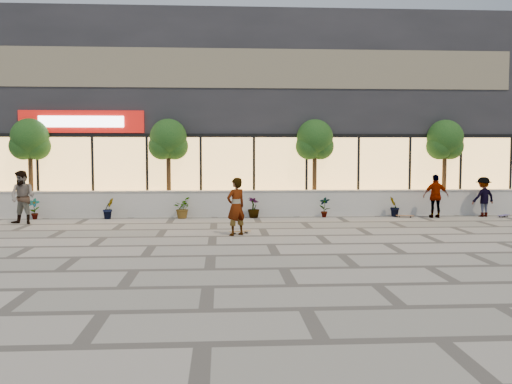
{
  "coord_description": "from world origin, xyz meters",
  "views": [
    {
      "loc": [
        -1.38,
        -15.67,
        2.58
      ],
      "look_at": [
        -0.26,
        2.41,
        1.3
      ],
      "focal_mm": 40.0,
      "sensor_mm": 36.0,
      "label": 1
    }
  ],
  "objects": [
    {
      "name": "skateboard_right_near",
      "position": [
        5.85,
        6.2,
        0.07
      ],
      "size": [
        0.72,
        0.38,
        0.08
      ],
      "rotation": [
        0.0,
        0.0,
        -0.3
      ],
      "color": "brown",
      "rests_on": "ground"
    },
    {
      "name": "tree_mideast",
      "position": [
        2.5,
        7.7,
        2.99
      ],
      "size": [
        1.6,
        1.5,
        3.92
      ],
      "color": "#433018",
      "rests_on": "ground"
    },
    {
      "name": "shrub_c",
      "position": [
        -2.9,
        6.45,
        0.41
      ],
      "size": [
        0.68,
        0.77,
        0.81
      ],
      "primitive_type": "imported",
      "rotation": [
        0.0,
        0.0,
        1.64
      ],
      "color": "#133D15",
      "rests_on": "ground"
    },
    {
      "name": "skater_left",
      "position": [
        -8.42,
        4.99,
        0.96
      ],
      "size": [
        1.09,
        0.94,
        1.92
      ],
      "primitive_type": "imported",
      "rotation": [
        0.0,
        0.0,
        -0.26
      ],
      "color": "tan",
      "rests_on": "ground"
    },
    {
      "name": "skater_right_far",
      "position": [
        9.05,
        6.3,
        0.79
      ],
      "size": [
        1.15,
        0.87,
        1.58
      ],
      "primitive_type": "imported",
      "rotation": [
        0.0,
        0.0,
        3.45
      ],
      "color": "maroon",
      "rests_on": "ground"
    },
    {
      "name": "planter_wall",
      "position": [
        0.0,
        7.0,
        0.52
      ],
      "size": [
        22.0,
        0.42,
        1.04
      ],
      "color": "silver",
      "rests_on": "ground"
    },
    {
      "name": "shrub_a",
      "position": [
        -8.5,
        6.45,
        0.41
      ],
      "size": [
        0.43,
        0.29,
        0.81
      ],
      "primitive_type": "imported",
      "color": "#133D15",
      "rests_on": "ground"
    },
    {
      "name": "skateboard_right_far",
      "position": [
        9.8,
        6.1,
        0.07
      ],
      "size": [
        0.66,
        0.58,
        0.08
      ],
      "rotation": [
        0.0,
        0.0,
        0.69
      ],
      "color": "#574A87",
      "rests_on": "ground"
    },
    {
      "name": "shrub_b",
      "position": [
        -5.7,
        6.45,
        0.41
      ],
      "size": [
        0.57,
        0.57,
        0.81
      ],
      "primitive_type": "imported",
      "rotation": [
        0.0,
        0.0,
        0.82
      ],
      "color": "#133D15",
      "rests_on": "ground"
    },
    {
      "name": "tree_west",
      "position": [
        -9.0,
        7.7,
        2.99
      ],
      "size": [
        1.6,
        1.5,
        3.92
      ],
      "color": "#433018",
      "rests_on": "ground"
    },
    {
      "name": "tree_midwest",
      "position": [
        -3.5,
        7.7,
        2.99
      ],
      "size": [
        1.6,
        1.5,
        3.92
      ],
      "color": "#433018",
      "rests_on": "ground"
    },
    {
      "name": "ground",
      "position": [
        0.0,
        0.0,
        0.0
      ],
      "size": [
        80.0,
        80.0,
        0.0
      ],
      "primitive_type": "plane",
      "color": "#A0988B",
      "rests_on": "ground"
    },
    {
      "name": "skater_right_near",
      "position": [
        7.0,
        6.0,
        0.85
      ],
      "size": [
        1.01,
        0.45,
        1.7
      ],
      "primitive_type": "imported",
      "rotation": [
        0.0,
        0.0,
        3.11
      ],
      "color": "silver",
      "rests_on": "ground"
    },
    {
      "name": "retail_building",
      "position": [
        -0.0,
        12.49,
        4.25
      ],
      "size": [
        24.0,
        9.17,
        8.5
      ],
      "color": "black",
      "rests_on": "ground"
    },
    {
      "name": "shrub_d",
      "position": [
        -0.1,
        6.45,
        0.41
      ],
      "size": [
        0.64,
        0.64,
        0.81
      ],
      "primitive_type": "imported",
      "rotation": [
        0.0,
        0.0,
        2.46
      ],
      "color": "#133D15",
      "rests_on": "ground"
    },
    {
      "name": "tree_east",
      "position": [
        8.0,
        7.7,
        2.99
      ],
      "size": [
        1.6,
        1.5,
        3.92
      ],
      "color": "#433018",
      "rests_on": "ground"
    },
    {
      "name": "skateboard_center",
      "position": [
        -0.78,
        2.15,
        0.07
      ],
      "size": [
        0.7,
        0.44,
        0.08
      ],
      "rotation": [
        0.0,
        0.0,
        0.42
      ],
      "color": "brown",
      "rests_on": "ground"
    },
    {
      "name": "shrub_e",
      "position": [
        2.7,
        6.45,
        0.41
      ],
      "size": [
        0.46,
        0.35,
        0.81
      ],
      "primitive_type": "imported",
      "rotation": [
        0.0,
        0.0,
        3.28
      ],
      "color": "#133D15",
      "rests_on": "ground"
    },
    {
      "name": "shrub_f",
      "position": [
        5.5,
        6.45,
        0.41
      ],
      "size": [
        0.55,
        0.57,
        0.81
      ],
      "primitive_type": "imported",
      "rotation": [
        0.0,
        0.0,
        4.1
      ],
      "color": "#133D15",
      "rests_on": "ground"
    },
    {
      "name": "skater_center",
      "position": [
        -0.91,
        1.8,
        0.9
      ],
      "size": [
        0.78,
        0.72,
        1.79
      ],
      "primitive_type": "imported",
      "rotation": [
        0.0,
        0.0,
        3.74
      ],
      "color": "white",
      "rests_on": "ground"
    }
  ]
}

